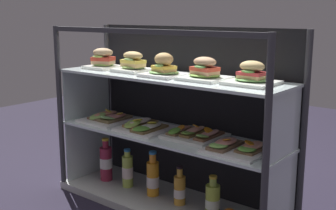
{
  "coord_description": "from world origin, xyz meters",
  "views": [
    {
      "loc": [
        1.35,
        -1.67,
        1.01
      ],
      "look_at": [
        0.0,
        0.0,
        0.56
      ],
      "focal_mm": 46.26,
      "sensor_mm": 36.0,
      "label": 1
    }
  ],
  "objects": [
    {
      "name": "juice_bottle_front_right_end",
      "position": [
        0.08,
        0.0,
        0.12
      ],
      "size": [
        0.06,
        0.06,
        0.21
      ],
      "color": "gold",
      "rests_on": "case_base_deck"
    },
    {
      "name": "plated_roll_sandwich_mid_left",
      "position": [
        0.22,
        -0.0,
        0.75
      ],
      "size": [
        0.21,
        0.21,
        0.11
      ],
      "color": "white",
      "rests_on": "shelf_upper_glass"
    },
    {
      "name": "juice_bottle_back_right",
      "position": [
        -0.11,
        -0.0,
        0.14
      ],
      "size": [
        0.07,
        0.07,
        0.25
      ],
      "color": "orange",
      "rests_on": "case_base_deck"
    },
    {
      "name": "case_frame",
      "position": [
        0.0,
        0.13,
        0.51
      ],
      "size": [
        1.31,
        0.4,
        0.95
      ],
      "color": "#333338",
      "rests_on": "ground"
    },
    {
      "name": "shelf_lower_glass",
      "position": [
        0.0,
        0.0,
        0.4
      ],
      "size": [
        1.26,
        0.36,
        0.01
      ],
      "primitive_type": "cube",
      "color": "silver",
      "rests_on": "riser_lower_tier"
    },
    {
      "name": "plated_roll_sandwich_left_of_center",
      "position": [
        0.46,
        0.02,
        0.74
      ],
      "size": [
        0.21,
        0.21,
        0.1
      ],
      "color": "white",
      "rests_on": "shelf_upper_glass"
    },
    {
      "name": "juice_bottle_back_left",
      "position": [
        -0.47,
        -0.01,
        0.15
      ],
      "size": [
        0.07,
        0.07,
        0.25
      ],
      "color": "maroon",
      "rests_on": "case_base_deck"
    },
    {
      "name": "juice_bottle_back_center",
      "position": [
        -0.3,
        0.0,
        0.13
      ],
      "size": [
        0.06,
        0.06,
        0.22
      ],
      "color": "#B0CC4F",
      "rests_on": "case_base_deck"
    },
    {
      "name": "open_sandwich_tray_near_right_corner",
      "position": [
        0.42,
        -0.03,
        0.42
      ],
      "size": [
        0.26,
        0.26,
        0.06
      ],
      "color": "white",
      "rests_on": "shelf_lower_glass"
    },
    {
      "name": "plated_roll_sandwich_near_left_corner",
      "position": [
        -0.0,
        -0.03,
        0.75
      ],
      "size": [
        0.19,
        0.19,
        0.12
      ],
      "color": "white",
      "rests_on": "shelf_upper_glass"
    },
    {
      "name": "plated_roll_sandwich_right_of_center",
      "position": [
        -0.24,
        -0.0,
        0.75
      ],
      "size": [
        0.18,
        0.18,
        0.11
      ],
      "color": "white",
      "rests_on": "shelf_upper_glass"
    },
    {
      "name": "open_sandwich_tray_mid_left",
      "position": [
        -0.14,
        -0.03,
        0.43
      ],
      "size": [
        0.26,
        0.27,
        0.06
      ],
      "color": "white",
      "rests_on": "shelf_lower_glass"
    },
    {
      "name": "open_sandwich_tray_mid_right",
      "position": [
        0.15,
        0.02,
        0.43
      ],
      "size": [
        0.26,
        0.26,
        0.06
      ],
      "color": "white",
      "rests_on": "shelf_lower_glass"
    },
    {
      "name": "ground_plane",
      "position": [
        0.0,
        0.0,
        -0.01
      ],
      "size": [
        6.0,
        6.0,
        0.02
      ],
      "primitive_type": "cube",
      "color": "black",
      "rests_on": "ground"
    },
    {
      "name": "open_sandwich_tray_left_of_center",
      "position": [
        -0.43,
        -0.01,
        0.42
      ],
      "size": [
        0.26,
        0.26,
        0.06
      ],
      "color": "white",
      "rests_on": "shelf_lower_glass"
    },
    {
      "name": "shelf_upper_glass",
      "position": [
        0.0,
        0.0,
        0.7
      ],
      "size": [
        1.26,
        0.36,
        0.01
      ],
      "primitive_type": "cube",
      "color": "silver",
      "rests_on": "riser_upper_tier"
    },
    {
      "name": "juice_bottle_front_second",
      "position": [
        0.27,
        0.01,
        0.12
      ],
      "size": [
        0.07,
        0.07,
        0.2
      ],
      "color": "#C1D94B",
      "rests_on": "case_base_deck"
    },
    {
      "name": "riser_upper_tier",
      "position": [
        0.0,
        0.0,
        0.55
      ],
      "size": [
        1.25,
        0.34,
        0.29
      ],
      "color": "silver",
      "rests_on": "shelf_lower_glass"
    },
    {
      "name": "plated_roll_sandwich_center",
      "position": [
        -0.46,
        -0.01,
        0.75
      ],
      "size": [
        0.17,
        0.17,
        0.12
      ],
      "color": "white",
      "rests_on": "shelf_upper_glass"
    },
    {
      "name": "case_base_deck",
      "position": [
        0.0,
        0.0,
        0.02
      ],
      "size": [
        1.31,
        0.4,
        0.04
      ],
      "primitive_type": "cube",
      "color": "#B9BCB5",
      "rests_on": "ground"
    },
    {
      "name": "riser_lower_tier",
      "position": [
        0.0,
        0.0,
        0.22
      ],
      "size": [
        1.25,
        0.34,
        0.35
      ],
      "color": "silver",
      "rests_on": "case_base_deck"
    }
  ]
}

